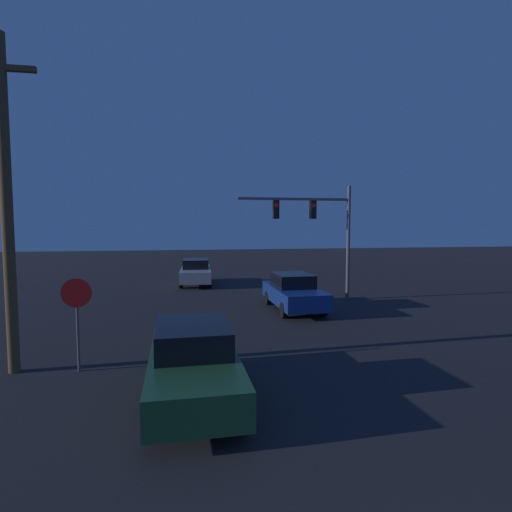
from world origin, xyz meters
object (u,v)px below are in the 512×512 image
at_px(traffic_signal_mast, 319,223).
at_px(stop_sign, 77,306).
at_px(car_near, 194,362).
at_px(utility_pole, 6,201).
at_px(car_mid, 294,292).
at_px(car_far, 196,272).

distance_m(traffic_signal_mast, stop_sign, 12.60).
xyz_separation_m(car_near, utility_pole, (-4.52, 2.36, 3.57)).
bearing_deg(utility_pole, car_near, -27.57).
relative_size(car_near, stop_sign, 1.90).
bearing_deg(car_mid, stop_sign, 39.00).
xyz_separation_m(car_mid, car_far, (-4.08, 8.45, 0.00)).
bearing_deg(traffic_signal_mast, car_near, -121.85).
xyz_separation_m(stop_sign, utility_pole, (-1.62, 0.25, 2.67)).
bearing_deg(car_near, utility_pole, -28.73).
distance_m(car_near, stop_sign, 3.69).
xyz_separation_m(traffic_signal_mast, stop_sign, (-9.30, -8.21, -2.17)).
relative_size(car_mid, car_far, 0.99).
height_order(car_mid, utility_pole, utility_pole).
distance_m(stop_sign, utility_pole, 3.13).
xyz_separation_m(car_mid, stop_sign, (-7.48, -6.33, 0.90)).
bearing_deg(utility_pole, stop_sign, -8.64).
bearing_deg(car_near, traffic_signal_mast, -123.01).
xyz_separation_m(car_near, car_far, (0.51, 16.89, 0.00)).
bearing_deg(car_mid, car_far, -65.41).
relative_size(car_far, traffic_signal_mast, 0.81).
bearing_deg(traffic_signal_mast, stop_sign, -138.57).
relative_size(car_near, car_far, 0.99).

